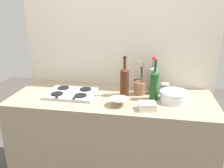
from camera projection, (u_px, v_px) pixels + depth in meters
The scene contains 13 objects.
counter_block at pixel (112, 140), 2.24m from camera, with size 1.80×0.70×0.90m, color tan.
backsplash_panel at pixel (118, 62), 2.38m from camera, with size 1.90×0.06×2.25m, color beige.
stovetop_hob at pixel (72, 93), 2.14m from camera, with size 0.44×0.35×0.04m.
plate_stack at pixel (174, 96), 1.99m from camera, with size 0.24×0.24×0.09m.
wine_bottle_leftmost at pixel (152, 77), 2.22m from camera, with size 0.07×0.07×0.33m.
wine_bottle_mid_left at pixel (153, 79), 2.13m from camera, with size 0.08×0.08×0.34m.
wine_bottle_mid_right at pixel (124, 81), 2.08m from camera, with size 0.08×0.08×0.36m.
wine_bottle_rightmost at pixel (154, 84), 2.00m from camera, with size 0.07×0.07×0.36m.
mixing_bowl at pixel (119, 101), 1.91m from camera, with size 0.16×0.16×0.06m.
butter_dish at pixel (147, 106), 1.83m from camera, with size 0.13×0.11×0.06m, color silver.
utensil_crock at pixel (140, 87), 2.13m from camera, with size 0.10×0.10×0.32m.
condiment_jar_front at pixel (165, 88), 2.17m from camera, with size 0.08×0.08×0.09m.
condiment_jar_rear at pixel (138, 84), 2.26m from camera, with size 0.08×0.08×0.09m.
Camera 1 is at (0.33, -1.91, 1.69)m, focal length 37.55 mm.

